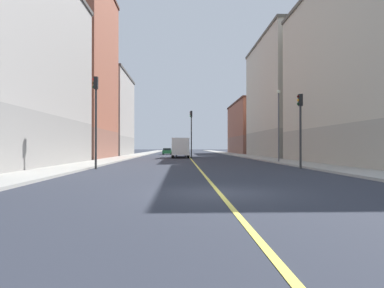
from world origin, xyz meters
name	(u,v)px	position (x,y,z in m)	size (l,w,h in m)	color
ground_plane	(219,193)	(0.00, 0.00, 0.00)	(400.00, 400.00, 0.00)	#2A2D38
sidewalk_left	(242,155)	(9.73, 49.00, 0.07)	(3.36, 168.00, 0.15)	#9E9B93
sidewalk_right	(134,156)	(-9.73, 49.00, 0.07)	(3.36, 168.00, 0.15)	#9E9B93
lane_center_stripe	(188,156)	(0.00, 49.00, 0.01)	(0.16, 154.00, 0.01)	#E5D14C
building_left_near	(380,71)	(17.25, 18.93, 8.68)	(11.97, 22.53, 17.35)	#9D9688
building_left_mid	(294,98)	(17.25, 43.02, 9.58)	(11.97, 21.91, 19.14)	#9D9688
building_left_far	(259,128)	(17.25, 68.85, 6.10)	(11.97, 23.46, 12.19)	brown
building_right_midblock	(66,71)	(-17.25, 35.35, 12.06)	(11.97, 15.81, 24.10)	brown
building_right_distant	(97,115)	(-17.25, 53.30, 7.75)	(11.97, 17.71, 15.48)	gray
traffic_light_left_near	(300,120)	(7.64, 13.19, 3.67)	(0.40, 0.32, 5.63)	#2D2D2D
traffic_light_right_near	(96,110)	(-7.67, 13.19, 4.36)	(0.40, 0.32, 6.83)	#2D2D2D
traffic_light_median_far	(191,128)	(0.14, 36.79, 4.35)	(0.40, 0.32, 6.81)	#2D2D2D
street_lamp_left_near	(279,118)	(8.65, 22.36, 4.58)	(0.36, 0.36, 7.33)	#4C4C51
car_blue	(181,153)	(-1.33, 45.51, 0.67)	(1.79, 4.46, 1.34)	#23389E
car_orange	(180,151)	(-1.57, 62.86, 0.65)	(1.91, 4.26, 1.33)	orange
car_green	(167,151)	(-4.24, 60.56, 0.67)	(1.95, 4.27, 1.35)	#1E6B38
box_truck	(181,147)	(-1.40, 38.66, 1.58)	(2.57, 7.04, 2.90)	navy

